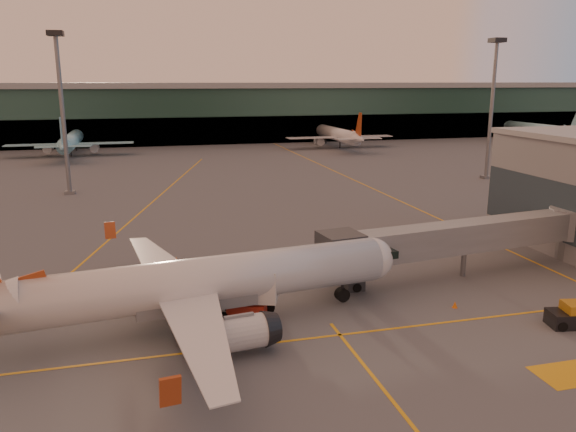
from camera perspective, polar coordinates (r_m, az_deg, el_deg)
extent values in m
plane|color=#4C4F54|center=(36.41, 0.36, -16.13)|extent=(600.00, 600.00, 0.00)
cube|color=orange|center=(40.69, -1.52, -12.75)|extent=(80.00, 0.25, 0.01)
cube|color=orange|center=(77.69, -15.57, -0.38)|extent=(31.30, 115.98, 0.01)
cube|color=orange|center=(109.06, 6.07, 3.95)|extent=(0.25, 160.00, 0.01)
cube|color=#19382D|center=(173.03, -12.10, 9.92)|extent=(400.00, 18.00, 16.00)
cube|color=gray|center=(172.75, -12.25, 12.83)|extent=(400.00, 20.00, 1.60)
cube|color=black|center=(164.85, -11.89, 8.37)|extent=(400.00, 1.00, 8.00)
cube|color=#2D3D47|center=(65.04, 25.14, 0.69)|extent=(0.30, 21.60, 6.00)
cylinder|color=slate|center=(97.42, -21.89, 9.33)|extent=(0.70, 0.70, 25.00)
cube|color=black|center=(97.53, -22.57, 16.77)|extent=(2.40, 2.40, 0.80)
cube|color=slate|center=(98.87, -21.27, 2.25)|extent=(1.60, 1.60, 0.50)
cylinder|color=slate|center=(112.21, 19.95, 9.92)|extent=(0.70, 0.70, 25.00)
cube|color=black|center=(112.31, 20.49, 16.39)|extent=(2.40, 2.40, 0.80)
cube|color=slate|center=(113.48, 19.46, 3.75)|extent=(1.60, 1.60, 0.50)
cylinder|color=silver|center=(42.39, -8.12, -6.51)|extent=(28.22, 7.18, 3.59)
sphere|color=silver|center=(47.47, 8.53, -4.32)|extent=(3.52, 3.52, 3.52)
cube|color=black|center=(47.84, 9.61, -3.65)|extent=(1.90, 2.52, 0.63)
cylinder|color=silver|center=(38.44, -4.97, -11.78)|extent=(4.02, 2.80, 2.34)
cylinder|color=black|center=(40.93, -10.01, -11.55)|extent=(1.77, 1.46, 1.62)
cylinder|color=black|center=(40.72, -10.04, -10.92)|extent=(0.32, 0.32, 0.99)
cylinder|color=silver|center=(48.21, -8.85, -6.53)|extent=(4.02, 2.80, 2.34)
cylinder|color=black|center=(45.14, -11.29, -9.16)|extent=(1.77, 1.46, 1.62)
cylinder|color=black|center=(44.95, -11.32, -8.58)|extent=(0.32, 0.32, 0.99)
cube|color=slate|center=(42.59, -9.42, -8.14)|extent=(9.17, 4.00, 1.44)
cylinder|color=black|center=(47.13, 5.52, -7.95)|extent=(1.22, 0.86, 1.13)
cube|color=slate|center=(55.10, 17.57, -1.97)|extent=(27.00, 6.20, 2.70)
cube|color=#2D3035|center=(48.49, 5.36, -3.46)|extent=(3.83, 3.83, 3.00)
cube|color=#2D3035|center=(50.64, 6.55, -5.96)|extent=(1.60, 2.40, 2.40)
cylinder|color=black|center=(49.96, 6.98, -7.22)|extent=(0.80, 0.40, 0.80)
cylinder|color=black|center=(51.88, 6.09, -6.40)|extent=(0.80, 0.40, 0.80)
cylinder|color=slate|center=(55.82, 17.38, -4.54)|extent=(0.50, 0.50, 2.59)
cylinder|color=slate|center=(64.41, 26.82, -0.62)|extent=(4.40, 4.40, 3.00)
cylinder|color=slate|center=(65.03, 26.57, -2.84)|extent=(2.40, 2.40, 2.59)
cube|color=#AA2618|center=(44.48, -4.16, -9.44)|extent=(3.48, 3.03, 1.37)
cube|color=silver|center=(43.73, -4.57, -6.85)|extent=(5.74, 3.91, 2.55)
cylinder|color=black|center=(43.88, -6.53, -10.22)|extent=(0.88, 0.57, 0.82)
cylinder|color=black|center=(43.38, -2.21, -10.43)|extent=(0.88, 0.57, 0.82)
cube|color=black|center=(48.08, 26.96, -9.28)|extent=(3.91, 2.58, 1.17)
cube|color=#BA7C17|center=(47.80, 27.07, -8.40)|extent=(1.79, 1.96, 0.95)
cylinder|color=black|center=(46.87, 26.09, -10.05)|extent=(0.79, 0.46, 0.74)
cone|color=orange|center=(48.31, 16.60, -8.62)|extent=(0.43, 0.43, 0.54)
cube|color=orange|center=(48.41, 16.57, -8.90)|extent=(0.37, 0.37, 0.03)
cone|color=orange|center=(58.58, -11.29, -4.35)|extent=(0.46, 0.46, 0.58)
cube|color=orange|center=(58.67, -11.28, -4.61)|extent=(0.39, 0.39, 0.03)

